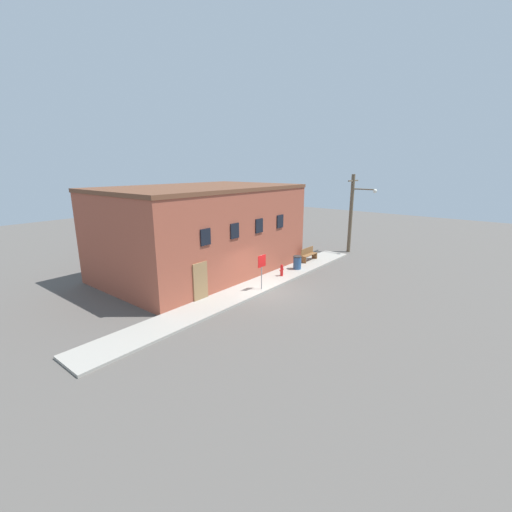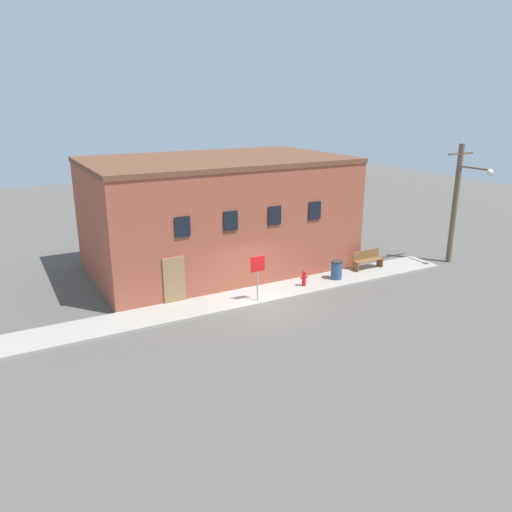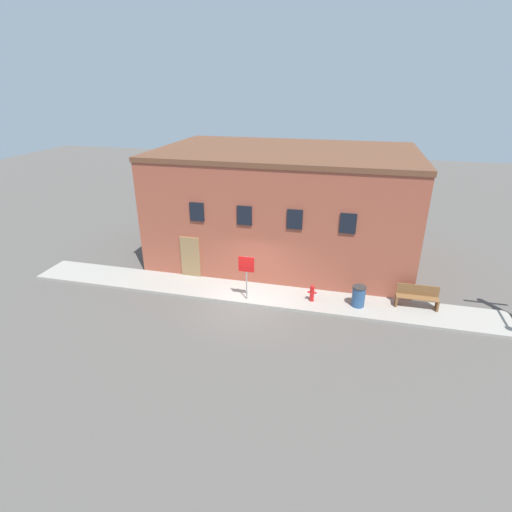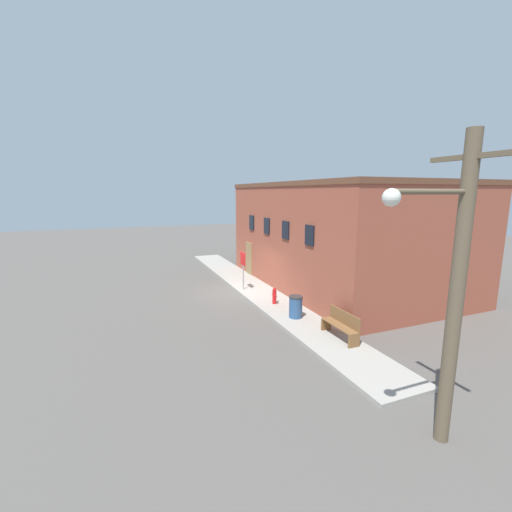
% 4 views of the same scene
% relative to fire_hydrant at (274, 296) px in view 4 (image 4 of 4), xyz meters
% --- Properties ---
extents(ground_plane, '(80.00, 80.00, 0.00)m').
position_rel_fire_hydrant_xyz_m(ground_plane, '(-2.75, -0.90, -0.52)').
color(ground_plane, '#56514C').
extents(sidewalk, '(21.99, 2.02, 0.13)m').
position_rel_fire_hydrant_xyz_m(sidewalk, '(-2.75, 0.11, -0.46)').
color(sidewalk, '#9E998E').
rests_on(sidewalk, ground).
extents(brick_building, '(13.35, 8.32, 5.93)m').
position_rel_fire_hydrant_xyz_m(brick_building, '(-2.22, 5.21, 2.44)').
color(brick_building, '#9E4C38').
rests_on(brick_building, ground).
extents(fire_hydrant, '(0.41, 0.19, 0.78)m').
position_rel_fire_hydrant_xyz_m(fire_hydrant, '(0.00, 0.00, 0.00)').
color(fire_hydrant, red).
rests_on(fire_hydrant, sidewalk).
extents(stop_sign, '(0.71, 0.06, 2.08)m').
position_rel_fire_hydrant_xyz_m(stop_sign, '(-2.87, -0.54, 1.07)').
color(stop_sign, gray).
rests_on(stop_sign, sidewalk).
extents(bench, '(1.75, 0.44, 0.99)m').
position_rel_fire_hydrant_xyz_m(bench, '(4.47, 0.59, 0.10)').
color(bench, brown).
rests_on(bench, sidewalk).
extents(trash_bin, '(0.59, 0.59, 0.94)m').
position_rel_fire_hydrant_xyz_m(trash_bin, '(2.00, 0.05, 0.08)').
color(trash_bin, '#2D517F').
rests_on(trash_bin, sidewalk).
extents(utility_pole, '(1.80, 2.20, 6.58)m').
position_rel_fire_hydrant_xyz_m(utility_pole, '(9.55, -0.55, 3.01)').
color(utility_pole, brown).
rests_on(utility_pole, ground).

